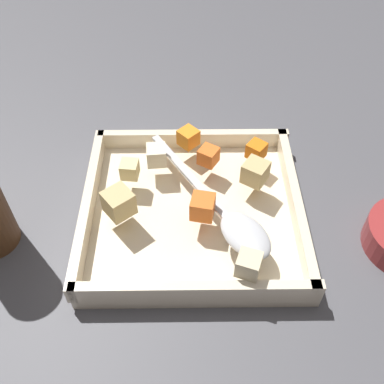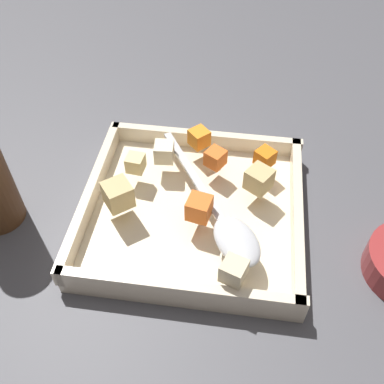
% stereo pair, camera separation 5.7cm
% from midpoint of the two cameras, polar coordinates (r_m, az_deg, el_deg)
% --- Properties ---
extents(ground_plane, '(4.00, 4.00, 0.00)m').
position_cam_midpoint_polar(ground_plane, '(0.60, 2.92, -4.06)').
color(ground_plane, '#4C4C51').
extents(baking_dish, '(0.28, 0.27, 0.04)m').
position_cam_midpoint_polar(baking_dish, '(0.60, 2.72, -2.66)').
color(baking_dish, beige).
rests_on(baking_dish, ground_plane).
extents(carrot_chunk_near_spoon, '(0.03, 0.03, 0.02)m').
position_cam_midpoint_polar(carrot_chunk_near_spoon, '(0.62, 11.93, 4.24)').
color(carrot_chunk_near_spoon, orange).
rests_on(carrot_chunk_near_spoon, baking_dish).
extents(carrot_chunk_under_handle, '(0.03, 0.03, 0.02)m').
position_cam_midpoint_polar(carrot_chunk_under_handle, '(0.64, 3.48, 6.84)').
color(carrot_chunk_under_handle, orange).
rests_on(carrot_chunk_under_handle, baking_dish).
extents(carrot_chunk_far_left, '(0.03, 0.03, 0.03)m').
position_cam_midpoint_polar(carrot_chunk_far_left, '(0.54, 3.90, -2.20)').
color(carrot_chunk_far_left, orange).
rests_on(carrot_chunk_far_left, baking_dish).
extents(carrot_chunk_rim_edge, '(0.03, 0.03, 0.02)m').
position_cam_midpoint_polar(carrot_chunk_rim_edge, '(0.61, 5.68, 4.23)').
color(carrot_chunk_rim_edge, orange).
rests_on(carrot_chunk_rim_edge, baking_dish).
extents(potato_chunk_mid_left, '(0.04, 0.04, 0.03)m').
position_cam_midpoint_polar(potato_chunk_mid_left, '(0.58, 11.33, 1.47)').
color(potato_chunk_mid_left, tan).
rests_on(potato_chunk_mid_left, baking_dish).
extents(potato_chunk_heap_top, '(0.03, 0.03, 0.03)m').
position_cam_midpoint_polar(potato_chunk_heap_top, '(0.50, 8.67, -10.15)').
color(potato_chunk_heap_top, beige).
rests_on(potato_chunk_heap_top, baking_dish).
extents(potato_chunk_corner_nw, '(0.03, 0.03, 0.02)m').
position_cam_midpoint_polar(potato_chunk_corner_nw, '(0.60, -4.60, 3.57)').
color(potato_chunk_corner_nw, '#E0CC89').
rests_on(potato_chunk_corner_nw, baking_dish).
extents(potato_chunk_front_center, '(0.05, 0.05, 0.03)m').
position_cam_midpoint_polar(potato_chunk_front_center, '(0.56, -6.64, -0.48)').
color(potato_chunk_front_center, tan).
rests_on(potato_chunk_front_center, baking_dish).
extents(potato_chunk_corner_se, '(0.03, 0.03, 0.03)m').
position_cam_midpoint_polar(potato_chunk_corner_se, '(0.61, -0.95, 5.03)').
color(potato_chunk_corner_se, beige).
rests_on(potato_chunk_corner_se, baking_dish).
extents(serving_spoon, '(0.16, 0.23, 0.02)m').
position_cam_midpoint_polar(serving_spoon, '(0.53, 8.09, -5.34)').
color(serving_spoon, silver).
rests_on(serving_spoon, baking_dish).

